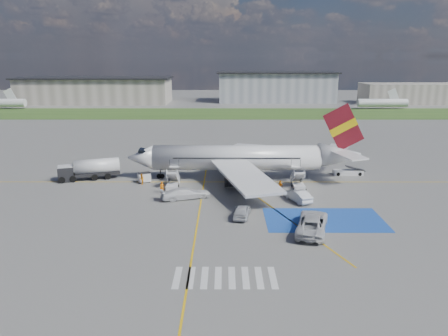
{
  "coord_description": "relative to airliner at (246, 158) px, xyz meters",
  "views": [
    {
      "loc": [
        -1.85,
        -52.65,
        18.85
      ],
      "look_at": [
        -1.92,
        7.08,
        3.5
      ],
      "focal_mm": 35.0,
      "sensor_mm": 36.0,
      "label": 1
    }
  ],
  "objects": [
    {
      "name": "fuel_tanker",
      "position": [
        -24.62,
        -0.32,
        -2.06
      ],
      "size": [
        9.54,
        5.3,
        3.16
      ],
      "rotation": [
        0.0,
        0.0,
        0.33
      ],
      "color": "black",
      "rests_on": "ground"
    },
    {
      "name": "airliner",
      "position": [
        0.0,
        0.0,
        0.0
      ],
      "size": [
        36.81,
        32.95,
        11.92
      ],
      "color": "silver",
      "rests_on": "ground"
    },
    {
      "name": "terminal_west",
      "position": [
        -56.51,
        116.0,
        1.61
      ],
      "size": [
        60.0,
        22.0,
        10.0
      ],
      "primitive_type": "cube",
      "color": "gray",
      "rests_on": "ground"
    },
    {
      "name": "gpu_cart",
      "position": [
        -15.69,
        -2.15,
        -2.69
      ],
      "size": [
        2.15,
        1.76,
        1.55
      ],
      "rotation": [
        0.0,
        0.0,
        0.38
      ],
      "color": "silver",
      "rests_on": "ground"
    },
    {
      "name": "crosswalk",
      "position": [
        -3.31,
        -32.0,
        -3.39
      ],
      "size": [
        9.0,
        4.0,
        0.01
      ],
      "color": "silver",
      "rests_on": "ground"
    },
    {
      "name": "crew_aft",
      "position": [
        4.66,
        -6.6,
        -2.6
      ],
      "size": [
        0.89,
        0.95,
        1.58
      ],
      "primitive_type": "imported",
      "rotation": [
        0.0,
        0.0,
        2.28
      ],
      "color": "orange",
      "rests_on": "ground"
    },
    {
      "name": "terminal_centre",
      "position": [
        18.49,
        121.0,
        2.61
      ],
      "size": [
        48.0,
        18.0,
        12.0
      ],
      "primitive_type": "cube",
      "color": "gray",
      "rests_on": "ground"
    },
    {
      "name": "taxiway_line_cross",
      "position": [
        -6.51,
        -24.0,
        -3.39
      ],
      "size": [
        0.2,
        60.0,
        0.01
      ],
      "primitive_type": "cube",
      "color": "gold",
      "rests_on": "ground"
    },
    {
      "name": "taxiway_line_main",
      "position": [
        -1.51,
        -2.0,
        -3.39
      ],
      "size": [
        120.0,
        0.2,
        0.01
      ],
      "primitive_type": "cube",
      "color": "gold",
      "rests_on": "ground"
    },
    {
      "name": "crew_fwd",
      "position": [
        -12.23,
        -7.49,
        -2.57
      ],
      "size": [
        0.69,
        0.56,
        1.64
      ],
      "primitive_type": "imported",
      "rotation": [
        0.0,
        0.0,
        0.32
      ],
      "color": "orange",
      "rests_on": "ground"
    },
    {
      "name": "van_white_a",
      "position": [
        6.4,
        -21.32,
        -2.15
      ],
      "size": [
        4.72,
        7.22,
        2.49
      ],
      "primitive_type": "imported",
      "rotation": [
        0.0,
        0.0,
        2.87
      ],
      "color": "silver",
      "rests_on": "ground"
    },
    {
      "name": "car_silver_b",
      "position": [
        6.45,
        -11.19,
        -2.6
      ],
      "size": [
        3.46,
        5.08,
        1.58
      ],
      "primitive_type": "imported",
      "rotation": [
        0.0,
        0.0,
        3.55
      ],
      "color": "#BBBDC3",
      "rests_on": "ground"
    },
    {
      "name": "airstairs_fwd",
      "position": [
        -11.01,
        -5.3,
        -2.77
      ],
      "size": [
        1.9,
        5.2,
        3.6
      ],
      "color": "silver",
      "rests_on": "ground"
    },
    {
      "name": "airstairs_aft",
      "position": [
        7.49,
        -5.3,
        -2.77
      ],
      "size": [
        1.9,
        5.2,
        3.6
      ],
      "color": "silver",
      "rests_on": "ground"
    },
    {
      "name": "taxiway_line_diag",
      "position": [
        -1.51,
        -2.0,
        -3.39
      ],
      "size": [
        20.71,
        56.45,
        0.01
      ],
      "primitive_type": "cube",
      "rotation": [
        0.0,
        0.0,
        0.35
      ],
      "color": "gold",
      "rests_on": "ground"
    },
    {
      "name": "grass_strip",
      "position": [
        -1.51,
        81.0,
        -3.39
      ],
      "size": [
        400.0,
        30.0,
        0.01
      ],
      "primitive_type": "cube",
      "color": "#2D4C1E",
      "rests_on": "ground"
    },
    {
      "name": "ground",
      "position": [
        -1.51,
        -14.0,
        -3.39
      ],
      "size": [
        400.0,
        400.0,
        0.0
      ],
      "primitive_type": "plane",
      "color": "#60605E",
      "rests_on": "ground"
    },
    {
      "name": "crew_nose",
      "position": [
        -15.89,
        -3.38,
        -2.56
      ],
      "size": [
        0.71,
        0.87,
        1.66
      ],
      "primitive_type": "imported",
      "rotation": [
        0.0,
        0.0,
        -1.46
      ],
      "color": "orange",
      "rests_on": "ground"
    },
    {
      "name": "belt_loader",
      "position": [
        16.9,
        2.31,
        -3.02
      ],
      "size": [
        5.07,
        1.94,
        1.51
      ],
      "rotation": [
        0.0,
        0.0,
        0.01
      ],
      "color": "silver",
      "rests_on": "ground"
    },
    {
      "name": "terminal_east",
      "position": [
        73.49,
        114.0,
        0.61
      ],
      "size": [
        40.0,
        16.0,
        8.0
      ],
      "primitive_type": "cube",
      "color": "gray",
      "rests_on": "ground"
    },
    {
      "name": "van_white_b",
      "position": [
        -8.65,
        -10.13,
        -2.4
      ],
      "size": [
        5.48,
        3.59,
        1.99
      ],
      "primitive_type": "imported",
      "rotation": [
        0.0,
        0.0,
        1.9
      ],
      "color": "silver",
      "rests_on": "ground"
    },
    {
      "name": "car_silver_a",
      "position": [
        -1.25,
        -17.14,
        -2.62
      ],
      "size": [
        2.56,
        4.76,
        1.54
      ],
      "primitive_type": "imported",
      "rotation": [
        0.0,
        0.0,
        2.97
      ],
      "color": "#B1B2B8",
      "rests_on": "ground"
    },
    {
      "name": "staging_box",
      "position": [
        8.49,
        -18.0,
        -3.39
      ],
      "size": [
        14.0,
        8.0,
        0.01
      ],
      "primitive_type": "cube",
      "color": "#1B47A5",
      "rests_on": "ground"
    }
  ]
}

